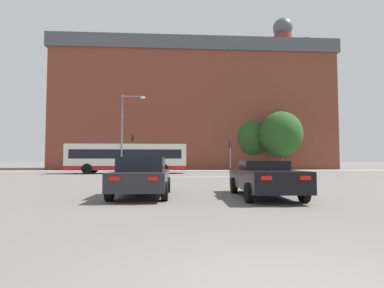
% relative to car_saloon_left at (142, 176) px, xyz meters
% --- Properties ---
extents(stop_line_strip, '(9.02, 0.30, 0.01)m').
position_rel_car_saloon_left_xyz_m(stop_line_strip, '(2.24, 12.55, -0.75)').
color(stop_line_strip, silver).
rests_on(stop_line_strip, ground_plane).
extents(far_pavement, '(70.02, 2.50, 0.01)m').
position_rel_car_saloon_left_xyz_m(far_pavement, '(2.24, 26.94, -0.75)').
color(far_pavement, '#A09B91').
rests_on(far_pavement, ground_plane).
extents(brick_civic_building, '(42.21, 12.92, 25.12)m').
position_rel_car_saloon_left_xyz_m(brick_civic_building, '(4.51, 36.55, 8.97)').
color(brick_civic_building, brown).
rests_on(brick_civic_building, ground_plane).
extents(car_saloon_left, '(2.10, 4.31, 1.47)m').
position_rel_car_saloon_left_xyz_m(car_saloon_left, '(0.00, 0.00, 0.00)').
color(car_saloon_left, '#232328').
rests_on(car_saloon_left, ground_plane).
extents(car_roadster_right, '(2.09, 4.61, 1.33)m').
position_rel_car_saloon_left_xyz_m(car_roadster_right, '(4.52, -0.54, -0.05)').
color(car_roadster_right, black).
rests_on(car_roadster_right, ground_plane).
extents(bus_crossing_lead, '(11.83, 2.64, 2.94)m').
position_rel_car_saloon_left_xyz_m(bus_crossing_lead, '(-3.48, 19.20, 0.82)').
color(bus_crossing_lead, silver).
rests_on(bus_crossing_lead, ground_plane).
extents(traffic_light_far_left, '(0.26, 0.31, 4.46)m').
position_rel_car_saloon_left_xyz_m(traffic_light_far_left, '(-3.95, 26.23, 2.23)').
color(traffic_light_far_left, slate).
rests_on(traffic_light_far_left, ground_plane).
extents(traffic_light_far_right, '(0.26, 0.31, 3.76)m').
position_rel_car_saloon_left_xyz_m(traffic_light_far_right, '(8.32, 25.98, 1.80)').
color(traffic_light_far_right, slate).
rests_on(traffic_light_far_right, ground_plane).
extents(street_lamp_junction, '(2.32, 0.36, 7.71)m').
position_rel_car_saloon_left_xyz_m(street_lamp_junction, '(-3.45, 17.81, 3.94)').
color(street_lamp_junction, slate).
rests_on(street_lamp_junction, ground_plane).
extents(pedestrian_waiting, '(0.43, 0.45, 1.67)m').
position_rel_car_saloon_left_xyz_m(pedestrian_waiting, '(0.21, 27.74, 0.22)').
color(pedestrian_waiting, '#333851').
rests_on(pedestrian_waiting, ground_plane).
extents(pedestrian_walking_east, '(0.45, 0.41, 1.62)m').
position_rel_car_saloon_left_xyz_m(pedestrian_walking_east, '(-2.16, 26.93, 0.19)').
color(pedestrian_walking_east, brown).
rests_on(pedestrian_walking_east, ground_plane).
extents(tree_by_building, '(5.81, 5.81, 7.96)m').
position_rel_car_saloon_left_xyz_m(tree_by_building, '(15.76, 28.33, 4.16)').
color(tree_by_building, '#4C3823').
rests_on(tree_by_building, ground_plane).
extents(tree_kerbside, '(5.63, 5.63, 7.48)m').
position_rel_car_saloon_left_xyz_m(tree_kerbside, '(12.55, 31.86, 3.77)').
color(tree_kerbside, '#4C3823').
rests_on(tree_kerbside, ground_plane).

